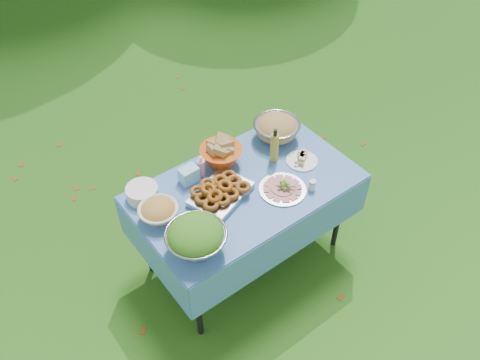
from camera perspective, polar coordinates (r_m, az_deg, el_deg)
name	(u,v)px	position (r m, az deg, el deg)	size (l,w,h in m)	color
ground	(245,256)	(3.90, 0.54, -8.52)	(80.00, 80.00, 0.00)	#0F370A
picnic_table	(245,223)	(3.60, 0.58, -4.90)	(1.46, 0.86, 0.76)	#84D1FF
salad_bowl	(196,237)	(2.89, -4.95, -6.41)	(0.35, 0.35, 0.23)	#989BA1
pasta_bowl_white	(158,211)	(3.12, -9.16, -3.44)	(0.24, 0.24, 0.13)	white
plate_stack	(142,192)	(3.28, -10.92, -1.38)	(0.20, 0.20, 0.08)	white
wipes_box	(189,175)	(3.33, -5.76, 0.57)	(0.12, 0.09, 0.11)	#93E6F1
sanitizer_bottle	(201,166)	(3.34, -4.37, 1.56)	(0.06, 0.06, 0.16)	pink
bread_bowl	(221,152)	(3.41, -2.15, 3.14)	(0.29, 0.29, 0.19)	#DC4C0D
pasta_bowl_steel	(277,128)	(3.63, 4.14, 5.87)	(0.33, 0.33, 0.18)	#989BA1
fried_tray	(221,192)	(3.22, -2.20, -1.35)	(0.38, 0.27, 0.09)	#B5B5BA
charcuterie_platter	(283,186)	(3.28, 4.83, -0.69)	(0.31, 0.31, 0.07)	#A3A5A9
oil_bottle	(275,145)	(3.42, 3.90, 3.95)	(0.06, 0.06, 0.26)	gold
cheese_plate	(302,158)	(3.49, 6.99, 2.46)	(0.22, 0.22, 0.06)	white
shaker	(312,185)	(3.30, 8.12, -0.57)	(0.05, 0.05, 0.07)	white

